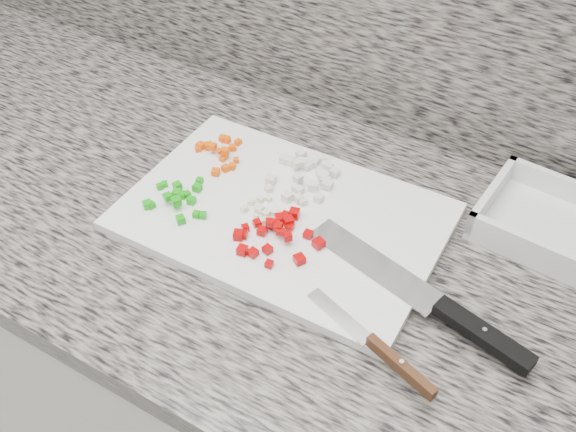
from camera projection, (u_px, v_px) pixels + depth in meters
cabinet at (257, 379)px, 1.29m from camera, size 3.92×0.62×0.86m
countertop at (247, 221)px, 0.98m from camera, size 3.96×0.64×0.04m
cutting_board at (283, 216)px, 0.94m from camera, size 0.46×0.31×0.02m
carrot_pile at (220, 150)px, 1.03m from camera, size 0.09×0.10×0.02m
onion_pile at (306, 175)px, 0.99m from camera, size 0.11×0.12×0.02m
green_pepper_pile at (178, 198)px, 0.95m from camera, size 0.11×0.10×0.02m
red_pepper_pile at (276, 232)px, 0.90m from camera, size 0.12×0.11×0.02m
garlic_pile at (261, 209)px, 0.94m from camera, size 0.06×0.05×0.01m
chef_knife at (443, 309)px, 0.81m from camera, size 0.33×0.12×0.02m
paring_knife at (384, 353)px, 0.76m from camera, size 0.20×0.08×0.02m
tray at (561, 230)px, 0.91m from camera, size 0.24×0.18×0.05m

